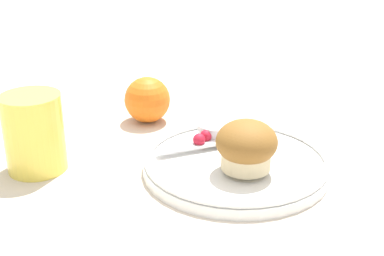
# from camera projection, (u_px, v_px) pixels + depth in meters

# --- Properties ---
(ground_plane) EXTENTS (3.00, 3.00, 0.00)m
(ground_plane) POSITION_uv_depth(u_px,v_px,m) (218.00, 165.00, 0.72)
(ground_plane) COLOR beige
(plate) EXTENTS (0.24, 0.24, 0.02)m
(plate) POSITION_uv_depth(u_px,v_px,m) (235.00, 164.00, 0.70)
(plate) COLOR white
(plate) RESTS_ON ground_plane
(muffin) EXTENTS (0.08, 0.08, 0.06)m
(muffin) POSITION_uv_depth(u_px,v_px,m) (246.00, 146.00, 0.66)
(muffin) COLOR beige
(muffin) RESTS_ON plate
(cream_ramekin) EXTENTS (0.05, 0.05, 0.02)m
(cream_ramekin) POSITION_uv_depth(u_px,v_px,m) (216.00, 129.00, 0.76)
(cream_ramekin) COLOR silver
(cream_ramekin) RESTS_ON plate
(berry_pair) EXTENTS (0.03, 0.02, 0.02)m
(berry_pair) POSITION_uv_depth(u_px,v_px,m) (203.00, 138.00, 0.73)
(berry_pair) COLOR #B7192D
(berry_pair) RESTS_ON plate
(butter_knife) EXTENTS (0.15, 0.10, 0.00)m
(butter_knife) POSITION_uv_depth(u_px,v_px,m) (216.00, 143.00, 0.73)
(butter_knife) COLOR silver
(butter_knife) RESTS_ON plate
(orange_fruit) EXTENTS (0.07, 0.07, 0.07)m
(orange_fruit) POSITION_uv_depth(u_px,v_px,m) (147.00, 100.00, 0.85)
(orange_fruit) COLOR orange
(orange_fruit) RESTS_ON ground_plane
(juice_glass) EXTENTS (0.08, 0.08, 0.10)m
(juice_glass) POSITION_uv_depth(u_px,v_px,m) (34.00, 133.00, 0.69)
(juice_glass) COLOR #EAD14C
(juice_glass) RESTS_ON ground_plane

